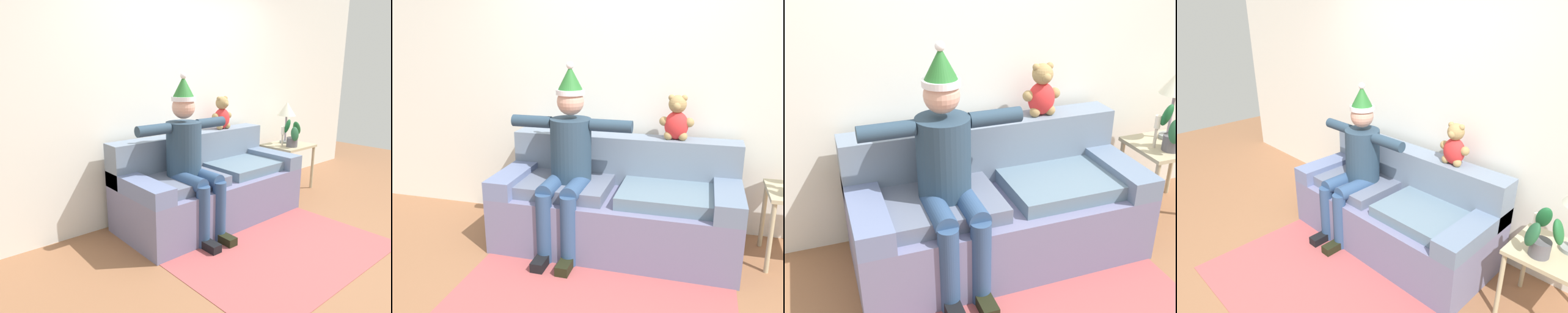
{
  "view_description": "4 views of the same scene",
  "coord_description": "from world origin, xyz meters",
  "views": [
    {
      "loc": [
        -2.46,
        -1.68,
        1.59
      ],
      "look_at": [
        -0.25,
        0.95,
        0.74
      ],
      "focal_mm": 32.89,
      "sensor_mm": 36.0,
      "label": 1
    },
    {
      "loc": [
        0.65,
        -2.24,
        1.76
      ],
      "look_at": [
        -0.21,
        0.86,
        0.82
      ],
      "focal_mm": 38.52,
      "sensor_mm": 36.0,
      "label": 2
    },
    {
      "loc": [
        -1.1,
        -1.65,
        2.11
      ],
      "look_at": [
        -0.19,
        0.84,
        0.86
      ],
      "focal_mm": 44.27,
      "sensor_mm": 36.0,
      "label": 3
    },
    {
      "loc": [
        2.05,
        -1.29,
        2.21
      ],
      "look_at": [
        -0.23,
        0.95,
        0.87
      ],
      "focal_mm": 33.27,
      "sensor_mm": 36.0,
      "label": 4
    }
  ],
  "objects": [
    {
      "name": "teddy_bear",
      "position": [
        0.44,
        1.3,
        1.07
      ],
      "size": [
        0.29,
        0.17,
        0.38
      ],
      "color": "red",
      "rests_on": "couch"
    },
    {
      "name": "back_wall",
      "position": [
        0.0,
        1.55,
        1.35
      ],
      "size": [
        7.0,
        0.1,
        2.7
      ],
      "primitive_type": "cube",
      "color": "white",
      "rests_on": "ground_plane"
    },
    {
      "name": "couch",
      "position": [
        0.0,
        1.04,
        0.35
      ],
      "size": [
        2.0,
        0.87,
        0.9
      ],
      "color": "slate",
      "rests_on": "ground_plane"
    },
    {
      "name": "person_seated",
      "position": [
        -0.38,
        0.87,
        0.8
      ],
      "size": [
        1.02,
        0.77,
        1.55
      ],
      "color": "#283E53",
      "rests_on": "ground_plane"
    }
  ]
}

